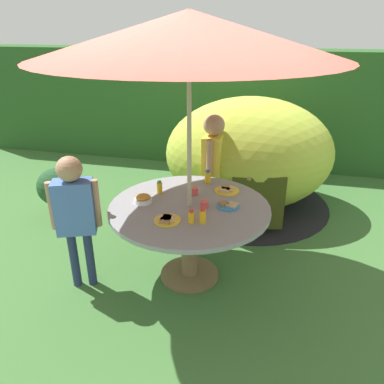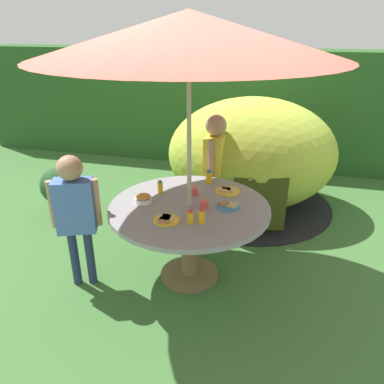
{
  "view_description": "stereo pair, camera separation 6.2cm",
  "coord_description": "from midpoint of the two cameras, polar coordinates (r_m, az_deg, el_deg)",
  "views": [
    {
      "loc": [
        0.67,
        -2.77,
        2.14
      ],
      "look_at": [
        0.01,
        0.04,
        0.83
      ],
      "focal_mm": 34.99,
      "sensor_mm": 36.0,
      "label": 1
    },
    {
      "loc": [
        0.73,
        -2.76,
        2.14
      ],
      "look_at": [
        0.01,
        0.04,
        0.83
      ],
      "focal_mm": 34.99,
      "sensor_mm": 36.0,
      "label": 2
    }
  ],
  "objects": [
    {
      "name": "hedge_backdrop",
      "position": [
        6.24,
        6.63,
        12.67
      ],
      "size": [
        9.0,
        0.7,
        1.78
      ],
      "primitive_type": "cube",
      "color": "#285623",
      "rests_on": "ground_plane"
    },
    {
      "name": "juice_bottle_far_right",
      "position": [
        2.9,
        1.01,
        -3.67
      ],
      "size": [
        0.05,
        0.05,
        0.12
      ],
      "color": "yellow",
      "rests_on": "garden_table"
    },
    {
      "name": "garden_table",
      "position": [
        3.25,
        -0.93,
        -4.28
      ],
      "size": [
        1.38,
        1.38,
        0.72
      ],
      "color": "brown",
      "rests_on": "ground_plane"
    },
    {
      "name": "snack_bowl",
      "position": [
        3.26,
        -8.0,
        -1.06
      ],
      "size": [
        0.15,
        0.15,
        0.07
      ],
      "color": "white",
      "rests_on": "garden_table"
    },
    {
      "name": "cup_far",
      "position": [
        3.15,
        1.35,
        -1.85
      ],
      "size": [
        0.07,
        0.07,
        0.06
      ],
      "primitive_type": "cylinder",
      "color": "#E04C47",
      "rests_on": "garden_table"
    },
    {
      "name": "ground_plane",
      "position": [
        3.57,
        -0.86,
        -12.67
      ],
      "size": [
        10.0,
        10.0,
        0.02
      ],
      "primitive_type": "cube",
      "color": "#3D6B33"
    },
    {
      "name": "juice_bottle_near_right",
      "position": [
        3.62,
        1.93,
        2.31
      ],
      "size": [
        0.06,
        0.06,
        0.13
      ],
      "color": "yellow",
      "rests_on": "garden_table"
    },
    {
      "name": "plate_back_edge",
      "position": [
        2.95,
        -4.44,
        -4.18
      ],
      "size": [
        0.21,
        0.21,
        0.03
      ],
      "color": "yellow",
      "rests_on": "garden_table"
    },
    {
      "name": "plate_near_left",
      "position": [
        3.46,
        4.79,
        0.26
      ],
      "size": [
        0.23,
        0.23,
        0.03
      ],
      "color": "yellow",
      "rests_on": "garden_table"
    },
    {
      "name": "child_in_yellow_shirt",
      "position": [
        4.0,
        2.82,
        5.17
      ],
      "size": [
        0.22,
        0.44,
        1.3
      ],
      "rotation": [
        0.0,
        0.0,
        -1.6
      ],
      "color": "#3F3F47",
      "rests_on": "ground_plane"
    },
    {
      "name": "patio_umbrella",
      "position": [
        2.85,
        -1.15,
        22.85
      ],
      "size": [
        2.28,
        2.28,
        2.23
      ],
      "color": "#B7AD8C",
      "rests_on": "ground_plane"
    },
    {
      "name": "juice_bottle_center_front",
      "position": [
        2.9,
        -0.71,
        -3.79
      ],
      "size": [
        0.05,
        0.05,
        0.11
      ],
      "color": "yellow",
      "rests_on": "garden_table"
    },
    {
      "name": "juice_bottle_far_left",
      "position": [
        3.41,
        -5.48,
        0.69
      ],
      "size": [
        0.05,
        0.05,
        0.12
      ],
      "color": "yellow",
      "rests_on": "garden_table"
    },
    {
      "name": "child_in_blue_shirt",
      "position": [
        3.21,
        -17.97,
        -2.22
      ],
      "size": [
        0.39,
        0.27,
        1.21
      ],
      "rotation": [
        0.0,
        0.0,
        0.36
      ],
      "color": "navy",
      "rests_on": "ground_plane"
    },
    {
      "name": "plate_front_edge",
      "position": [
        3.18,
        5.01,
        -2.06
      ],
      "size": [
        0.19,
        0.19,
        0.03
      ],
      "color": "#338CD8",
      "rests_on": "garden_table"
    },
    {
      "name": "potted_plant",
      "position": [
        4.67,
        -20.29,
        0.32
      ],
      "size": [
        0.43,
        0.43,
        0.62
      ],
      "color": "brown",
      "rests_on": "ground_plane"
    },
    {
      "name": "wooden_chair",
      "position": [
        4.29,
        6.96,
        2.4
      ],
      "size": [
        0.56,
        0.57,
        0.98
      ],
      "rotation": [
        0.0,
        0.0,
        -0.25
      ],
      "color": "tan",
      "rests_on": "ground_plane"
    },
    {
      "name": "dome_tent",
      "position": [
        4.67,
        8.3,
        5.76
      ],
      "size": [
        2.51,
        2.51,
        1.36
      ],
      "rotation": [
        0.0,
        0.0,
        0.24
      ],
      "color": "#B2C63F",
      "rests_on": "ground_plane"
    },
    {
      "name": "cup_near",
      "position": [
        3.37,
        -0.14,
        0.13
      ],
      "size": [
        0.06,
        0.06,
        0.07
      ],
      "primitive_type": "cylinder",
      "color": "#E04C47",
      "rests_on": "garden_table"
    }
  ]
}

